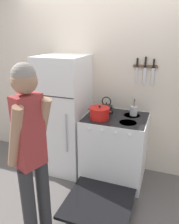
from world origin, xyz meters
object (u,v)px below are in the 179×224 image
Objects in this scene: refrigerator at (64,115)px; stove_range at (114,150)px; person at (31,151)px; tea_kettle at (106,108)px; utensil_jar at (134,111)px; dutch_oven_pot at (99,113)px.

refrigerator reaches higher than stove_range.
refrigerator is 1.29m from person.
tea_kettle is (0.58, 0.12, 0.15)m from refrigerator.
utensil_jar reaches higher than tea_kettle.
refrigerator is 7.55× the size of tea_kettle.
stove_range is 0.81× the size of person.
refrigerator reaches higher than tea_kettle.
stove_range is 1.38m from person.
person is (0.31, -1.25, 0.16)m from refrigerator.
stove_range is (0.75, -0.05, -0.38)m from refrigerator.
refrigerator is at bearing 165.69° from dutch_oven_pot.
tea_kettle is (0.01, 0.27, -0.01)m from dutch_oven_pot.
dutch_oven_pot is 1.35× the size of tea_kettle.
dutch_oven_pot is 1.13m from person.
stove_range is 0.57m from dutch_oven_pot.
refrigerator is 0.61m from dutch_oven_pot.
utensil_jar is at bearing 7.80° from refrigerator.
refrigerator reaches higher than utensil_jar.
utensil_jar is (0.95, 0.13, 0.15)m from refrigerator.
tea_kettle is at bearing 11.93° from refrigerator.
person is (-0.44, -1.20, 0.53)m from stove_range.
utensil_jar reaches higher than stove_range.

